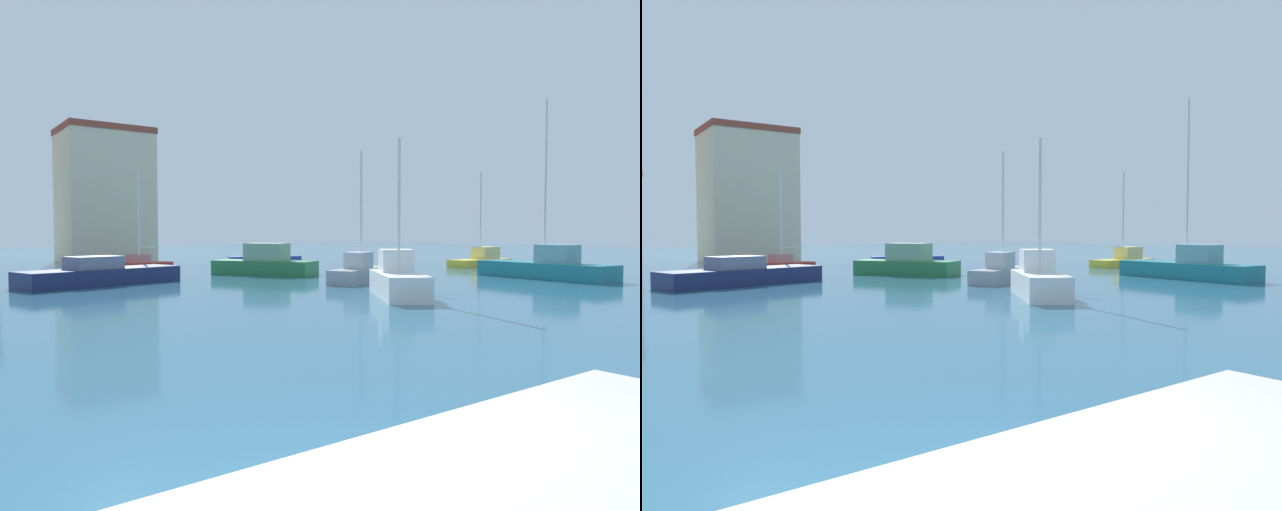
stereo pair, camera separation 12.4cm
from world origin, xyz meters
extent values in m
plane|color=#285670|center=(15.00, 20.00, 0.00)|extent=(160.00, 160.00, 0.00)
cube|color=#B22823|center=(8.64, 29.95, 0.32)|extent=(4.27, 2.28, 0.63)
cube|color=#C4716E|center=(8.59, 29.93, 0.89)|extent=(1.38, 1.15, 0.52)
cylinder|color=silver|center=(8.64, 29.95, 3.46)|extent=(0.12, 0.12, 5.65)
cylinder|color=silver|center=(9.35, 30.14, 1.53)|extent=(1.40, 0.46, 0.08)
cube|color=#19234C|center=(4.68, 23.50, 0.39)|extent=(7.75, 4.05, 0.77)
cube|color=slate|center=(4.31, 23.40, 1.07)|extent=(2.58, 2.12, 0.59)
cube|color=gray|center=(15.53, 17.41, 0.35)|extent=(5.13, 3.34, 0.69)
cube|color=#ADB0B5|center=(15.26, 17.28, 1.10)|extent=(1.62, 1.49, 0.81)
cylinder|color=silver|center=(15.53, 17.41, 3.59)|extent=(0.12, 0.12, 5.79)
cube|color=gold|center=(30.87, 22.02, 0.26)|extent=(5.70, 1.77, 0.52)
cube|color=#DFCD77|center=(31.53, 22.05, 0.96)|extent=(1.93, 1.30, 0.89)
cylinder|color=silver|center=(30.87, 22.02, 3.66)|extent=(0.12, 0.12, 6.27)
cylinder|color=silver|center=(29.86, 21.99, 1.42)|extent=(1.98, 0.15, 0.08)
cube|color=#1E707A|center=(24.58, 13.03, 0.43)|extent=(2.53, 7.47, 0.87)
cube|color=#6B9CA2|center=(24.53, 12.28, 1.35)|extent=(1.41, 1.99, 0.96)
cylinder|color=silver|center=(24.58, 13.03, 5.17)|extent=(0.12, 0.12, 8.61)
cube|color=#233D93|center=(19.00, 32.51, 0.34)|extent=(5.49, 3.18, 0.68)
cube|color=#6E7DB1|center=(18.38, 32.74, 1.06)|extent=(1.88, 1.49, 0.76)
cube|color=white|center=(12.33, 11.50, 0.47)|extent=(3.83, 4.70, 0.93)
cube|color=silver|center=(12.63, 11.96, 1.37)|extent=(1.66, 1.66, 0.88)
cylinder|color=silver|center=(12.33, 11.50, 3.48)|extent=(0.12, 0.12, 5.09)
cube|color=#28703D|center=(14.08, 24.32, 0.42)|extent=(4.92, 6.16, 0.83)
cube|color=gray|center=(14.16, 24.19, 1.34)|extent=(2.55, 2.78, 1.01)
cube|color=beige|center=(10.71, 44.42, 5.25)|extent=(6.65, 6.36, 10.51)
cube|color=brown|center=(10.71, 44.42, 10.76)|extent=(6.78, 6.49, 0.50)
camera|label=1|loc=(-2.76, -3.85, 2.48)|focal=31.59mm
camera|label=2|loc=(-2.66, -3.92, 2.48)|focal=31.59mm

